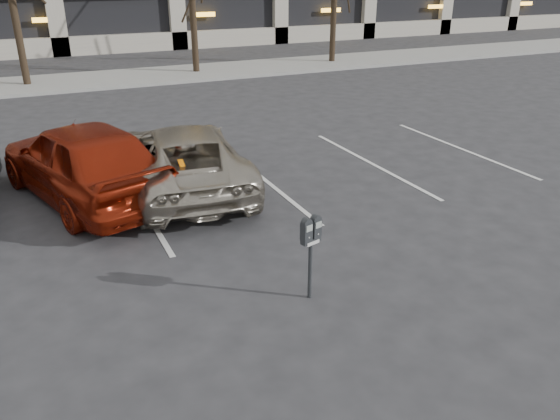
# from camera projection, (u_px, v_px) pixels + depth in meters

# --- Properties ---
(ground) EXTENTS (140.00, 140.00, 0.00)m
(ground) POSITION_uv_depth(u_px,v_px,m) (245.00, 234.00, 9.73)
(ground) COLOR #28282B
(ground) RESTS_ON ground
(sidewalk) EXTENTS (80.00, 4.00, 0.12)m
(sidewalk) POSITION_uv_depth(u_px,v_px,m) (105.00, 79.00, 22.96)
(sidewalk) COLOR gray
(sidewalk) RESTS_ON ground
(stall_lines) EXTENTS (16.90, 5.20, 0.00)m
(stall_lines) POSITION_uv_depth(u_px,v_px,m) (140.00, 201.00, 11.10)
(stall_lines) COLOR silver
(stall_lines) RESTS_ON ground
(parking_meter) EXTENTS (0.34, 0.20, 1.25)m
(parking_meter) POSITION_uv_depth(u_px,v_px,m) (311.00, 238.00, 7.47)
(parking_meter) COLOR black
(parking_meter) RESTS_ON ground
(suv_silver) EXTENTS (2.82, 5.20, 1.39)m
(suv_silver) POSITION_uv_depth(u_px,v_px,m) (183.00, 157.00, 11.49)
(suv_silver) COLOR #B5AC9A
(suv_silver) RESTS_ON ground
(car_red) EXTENTS (3.32, 5.26, 1.67)m
(car_red) POSITION_uv_depth(u_px,v_px,m) (83.00, 160.00, 10.88)
(car_red) COLOR maroon
(car_red) RESTS_ON ground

